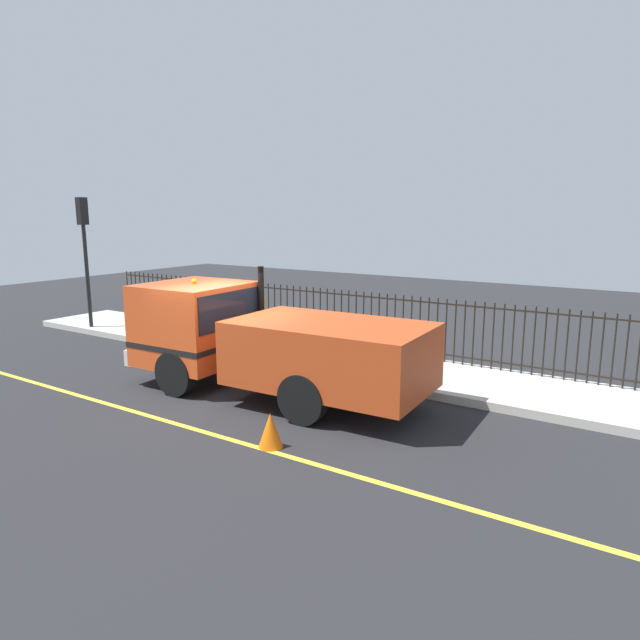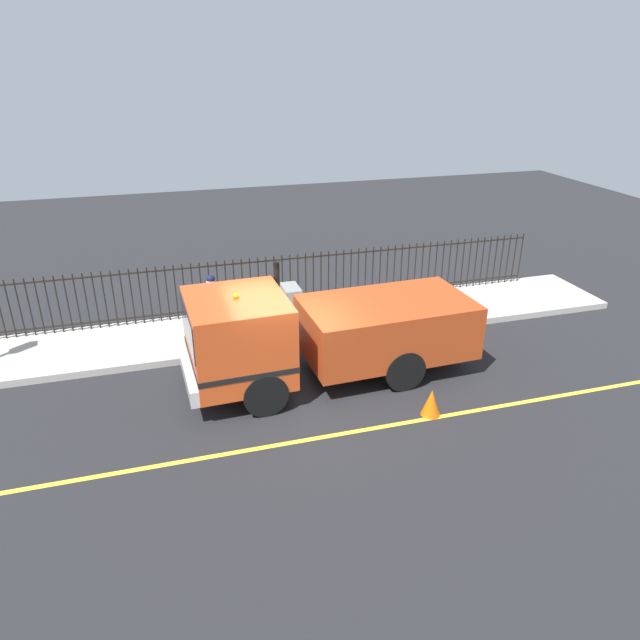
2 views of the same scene
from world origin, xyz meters
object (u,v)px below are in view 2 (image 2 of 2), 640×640
at_px(utility_cabinet, 291,302).
at_px(traffic_cone, 431,402).
at_px(work_truck, 311,331).
at_px(worker_standing, 212,300).

xyz_separation_m(utility_cabinet, traffic_cone, (-5.32, -1.72, -0.34)).
bearing_deg(work_truck, utility_cabinet, -7.96).
xyz_separation_m(work_truck, utility_cabinet, (3.24, -0.32, -0.62)).
bearing_deg(worker_standing, traffic_cone, -15.57).
distance_m(worker_standing, utility_cabinet, 2.42).
xyz_separation_m(work_truck, worker_standing, (2.50, 1.90, -0.01)).
distance_m(worker_standing, traffic_cone, 6.11).
bearing_deg(worker_standing, work_truck, -19.02).
relative_size(utility_cabinet, traffic_cone, 1.56).
distance_m(work_truck, worker_standing, 3.14).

